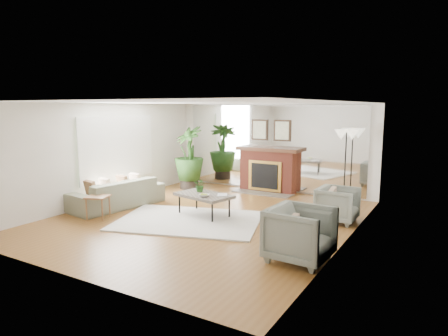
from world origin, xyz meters
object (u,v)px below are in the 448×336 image
Objects in this scene: side_table at (98,199)px; armchair_back at (338,204)px; sofa at (118,193)px; potted_ficus at (189,156)px; fireplace at (268,169)px; armchair_front at (300,234)px; floor_lamp at (346,140)px; coffee_table at (204,196)px.

armchair_back is at bearing 28.06° from side_table.
potted_ficus reaches higher than sofa.
fireplace reaches higher than armchair_back.
armchair_front is 0.52× the size of floor_lamp.
sofa reaches higher than side_table.
fireplace is 1.47× the size of coffee_table.
armchair_back is 0.44× the size of floor_lamp.
potted_ficus reaches higher than side_table.
potted_ficus reaches higher than armchair_front.
sofa is 1.25× the size of floor_lamp.
side_table is at bearing 91.97° from armchair_front.
potted_ficus is (-2.05, 2.32, 0.52)m from coffee_table.
potted_ficus is 4.47m from floor_lamp.
potted_ficus is (0.21, 2.69, 0.65)m from sofa.
coffee_table is 1.46× the size of armchair_front.
armchair_back is 1.41× the size of side_table.
fireplace reaches higher than sofa.
coffee_table is at bearing 35.53° from side_table.
sofa is (-2.26, -0.36, -0.13)m from coffee_table.
sofa is at bearing -144.17° from floor_lamp.
armchair_back reaches higher than side_table.
potted_ficus is (-4.78, 3.73, 0.55)m from armchair_front.
fireplace reaches higher than floor_lamp.
armchair_front is at bearing -177.86° from armchair_back.
sofa is 2.83× the size of armchair_back.
coffee_table is 2.29m from sofa.
sofa is 3.97× the size of side_table.
side_table is (-1.86, -1.33, -0.03)m from coffee_table.
side_table is (-4.60, 0.07, -0.01)m from armchair_front.
sofa is (-2.39, -3.48, -0.32)m from fireplace.
fireplace is at bearing 32.76° from armchair_front.
armchair_back is at bearing -38.72° from fireplace.
armchair_front is 0.52× the size of potted_ficus.
sofa is at bearing -94.46° from potted_ficus.
sofa is at bearing 106.99° from armchair_back.
coffee_table is at bearing -128.33° from floor_lamp.
armchair_front is at bearing 86.72° from sofa.
side_table is 6.11m from floor_lamp.
floor_lamp is at bearing 51.67° from coffee_table.
side_table is at bearing -144.47° from coffee_table.
floor_lamp is (-0.33, 1.87, 1.20)m from armchair_back.
potted_ficus is at bearing -171.82° from floor_lamp.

